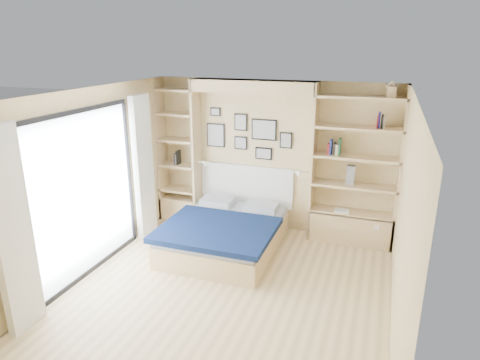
% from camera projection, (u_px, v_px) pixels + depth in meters
% --- Properties ---
extents(ground, '(4.50, 4.50, 0.00)m').
position_uv_depth(ground, '(225.00, 295.00, 5.43)').
color(ground, '#E0BF8A').
rests_on(ground, ground).
extents(room_shell, '(4.50, 4.50, 4.50)m').
position_uv_depth(room_shell, '(236.00, 177.00, 6.58)').
color(room_shell, '#D8BB84').
rests_on(room_shell, ground).
extents(bed, '(1.64, 2.04, 1.07)m').
position_uv_depth(bed, '(226.00, 232.00, 6.58)').
color(bed, tan).
rests_on(bed, ground).
extents(photo_gallery, '(1.48, 0.02, 0.82)m').
position_uv_depth(photo_gallery, '(246.00, 134.00, 7.07)').
color(photo_gallery, black).
rests_on(photo_gallery, ground).
extents(reading_lamps, '(1.92, 0.12, 0.15)m').
position_uv_depth(reading_lamps, '(251.00, 168.00, 6.98)').
color(reading_lamps, silver).
rests_on(reading_lamps, ground).
extents(shelf_decor, '(3.55, 0.23, 2.03)m').
position_uv_depth(shelf_decor, '(336.00, 139.00, 6.45)').
color(shelf_decor, '#A51E1E').
rests_on(shelf_decor, ground).
extents(deck, '(3.20, 4.00, 0.05)m').
position_uv_depth(deck, '(6.00, 251.00, 6.55)').
color(deck, '#706352').
rests_on(deck, ground).
extents(deck_chair, '(0.57, 0.79, 0.72)m').
position_uv_depth(deck_chair, '(72.00, 221.00, 6.83)').
color(deck_chair, tan).
rests_on(deck_chair, ground).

